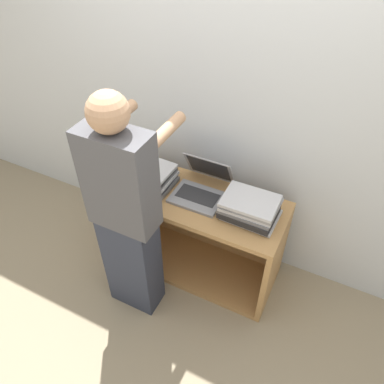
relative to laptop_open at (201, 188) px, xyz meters
name	(u,v)px	position (x,y,z in m)	size (l,w,h in m)	color
ground_plane	(182,289)	(0.00, -0.31, -0.77)	(12.00, 12.00, 0.00)	gray
wall_back	(222,110)	(0.00, 0.30, 0.43)	(8.00, 0.05, 2.40)	silver
cart	(200,229)	(0.00, 0.00, -0.41)	(1.21, 0.51, 0.72)	#A87A47
laptop_open	(201,188)	(0.00, 0.00, 0.00)	(0.34, 0.37, 0.24)	gray
laptop_stack_left	(149,175)	(-0.37, -0.07, 0.02)	(0.36, 0.27, 0.14)	slate
laptop_stack_right	(250,208)	(0.37, -0.06, 0.02)	(0.36, 0.27, 0.14)	#B7B7BC
person	(126,217)	(-0.26, -0.49, 0.05)	(0.40, 0.53, 1.63)	#2D3342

